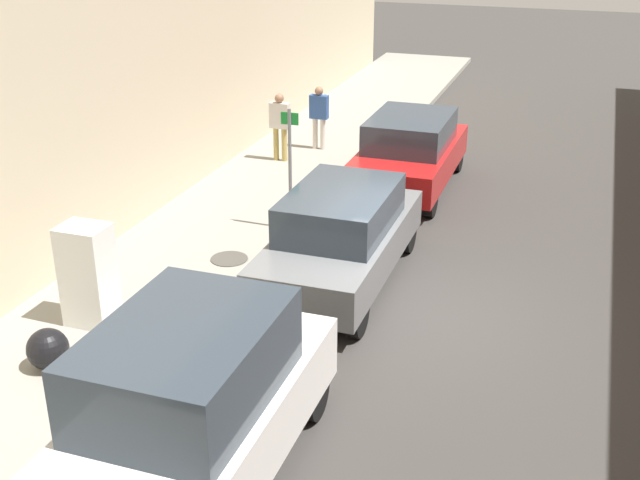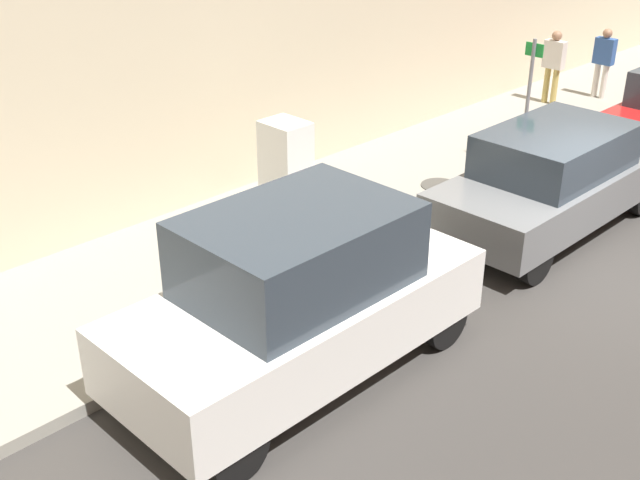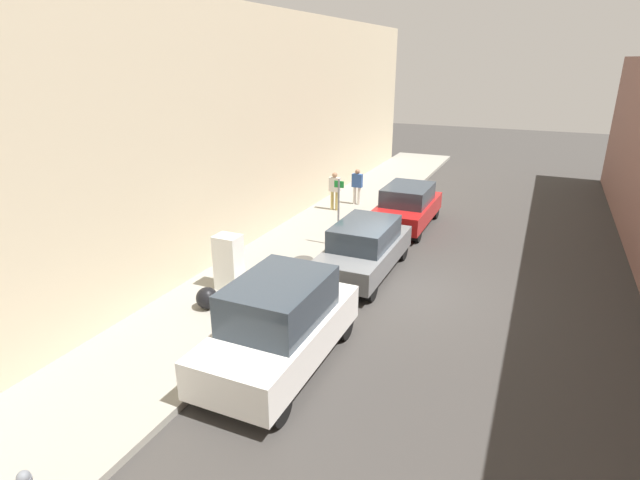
% 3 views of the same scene
% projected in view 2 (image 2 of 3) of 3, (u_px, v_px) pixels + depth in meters
% --- Properties ---
extents(ground_plane, '(80.00, 80.00, 0.00)m').
position_uv_depth(ground_plane, '(598.00, 269.00, 12.24)').
color(ground_plane, '#383533').
extents(sidewalk_slab, '(3.61, 44.00, 0.17)m').
position_uv_depth(sidewalk_slab, '(389.00, 188.00, 14.87)').
color(sidewalk_slab, gray).
rests_on(sidewalk_slab, ground).
extents(discarded_refrigerator, '(0.74, 0.61, 1.65)m').
position_uv_depth(discarded_refrigerator, '(286.00, 170.00, 13.23)').
color(discarded_refrigerator, white).
rests_on(discarded_refrigerator, sidewalk_slab).
extents(manhole_cover, '(0.70, 0.70, 0.02)m').
position_uv_depth(manhole_cover, '(440.00, 185.00, 14.73)').
color(manhole_cover, '#47443F').
rests_on(manhole_cover, sidewalk_slab).
extents(street_sign_post, '(0.36, 0.07, 2.50)m').
position_uv_depth(street_sign_post, '(528.00, 98.00, 14.86)').
color(street_sign_post, slate).
rests_on(street_sign_post, sidewalk_slab).
extents(trash_bag, '(0.61, 0.61, 0.61)m').
position_uv_depth(trash_bag, '(230.00, 227.00, 12.50)').
color(trash_bag, black).
rests_on(trash_bag, sidewalk_slab).
extents(pedestrian_walking_far, '(0.48, 0.22, 1.67)m').
position_uv_depth(pedestrian_walking_far, '(604.00, 58.00, 19.30)').
color(pedestrian_walking_far, beige).
rests_on(pedestrian_walking_far, sidewalk_slab).
extents(pedestrian_standing_near, '(0.50, 0.23, 1.73)m').
position_uv_depth(pedestrian_standing_near, '(554.00, 62.00, 18.85)').
color(pedestrian_standing_near, '#A8934C').
rests_on(pedestrian_standing_near, sidewalk_slab).
extents(parked_van_white, '(2.04, 4.65, 2.16)m').
position_uv_depth(parked_van_white, '(299.00, 296.00, 9.44)').
color(parked_van_white, silver).
rests_on(parked_van_white, ground).
extents(parked_suv_gray, '(1.90, 4.67, 1.76)m').
position_uv_depth(parked_suv_gray, '(552.00, 179.00, 13.09)').
color(parked_suv_gray, slate).
rests_on(parked_suv_gray, ground).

